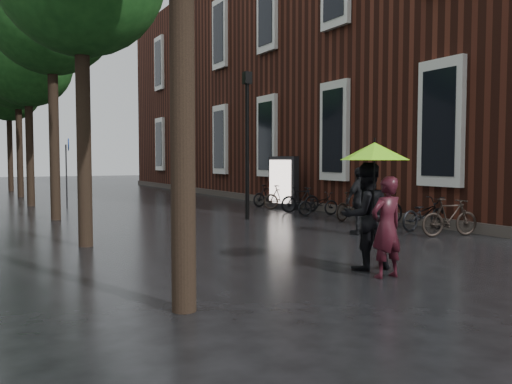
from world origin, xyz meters
TOP-DOWN VIEW (x-y plane):
  - ground at (0.00, 0.00)m, footprint 120.00×120.00m
  - brick_building at (10.47, 19.46)m, footprint 10.20×33.20m
  - street_trees at (-3.99, 15.91)m, footprint 4.33×34.03m
  - person_burgundy at (-0.31, 1.29)m, footprint 0.63×0.42m
  - person_black at (-0.16, 2.00)m, footprint 1.03×0.85m
  - lime_umbrella at (-0.24, 1.70)m, footprint 1.19×1.19m
  - pedestrian_walking at (2.63, 5.58)m, footprint 1.10×0.60m
  - parked_bicycles at (4.52, 8.73)m, footprint 2.10×10.50m
  - ad_lightbox at (4.61, 12.75)m, footprint 0.32×1.38m
  - lamp_post at (1.66, 10.16)m, footprint 0.25×0.25m
  - cycle_sign at (-2.71, 18.00)m, footprint 0.15×0.52m

SIDE VIEW (x-z plane):
  - ground at x=0.00m, z-range 0.00..0.00m
  - parked_bicycles at x=4.52m, z-range -0.05..1.00m
  - person_burgundy at x=-0.31m, z-range 0.00..1.70m
  - pedestrian_walking at x=2.63m, z-range 0.00..1.77m
  - person_black at x=-0.16m, z-range 0.00..1.92m
  - ad_lightbox at x=4.61m, z-range 0.00..2.09m
  - cycle_sign at x=-2.71m, z-range 0.46..3.30m
  - lime_umbrella at x=-0.24m, z-range 1.24..2.99m
  - lamp_post at x=1.66m, z-range 0.51..5.31m
  - brick_building at x=10.47m, z-range -0.01..11.99m
  - street_trees at x=-3.99m, z-range 1.88..10.79m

